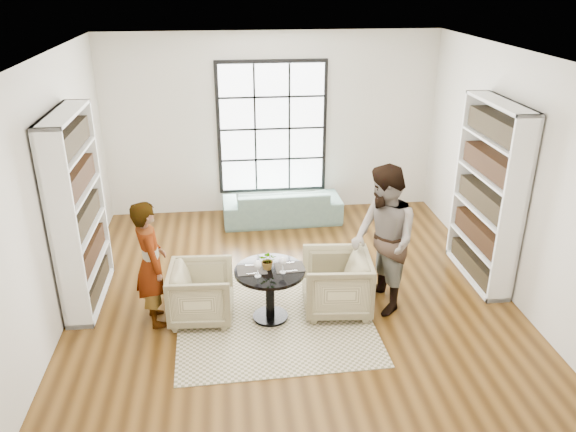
{
  "coord_description": "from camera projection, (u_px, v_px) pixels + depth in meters",
  "views": [
    {
      "loc": [
        -0.75,
        -6.1,
        3.83
      ],
      "look_at": [
        -0.02,
        0.4,
        0.97
      ],
      "focal_mm": 35.0,
      "sensor_mm": 36.0,
      "label": 1
    }
  ],
  "objects": [
    {
      "name": "wine_glass_right",
      "position": [
        283.0,
        262.0,
        6.37
      ],
      "size": [
        0.09,
        0.09,
        0.2
      ],
      "color": "silver",
      "rests_on": "pedestal_table"
    },
    {
      "name": "sofa",
      "position": [
        282.0,
        205.0,
        9.3
      ],
      "size": [
        1.95,
        0.8,
        0.56
      ],
      "primitive_type": "imported",
      "rotation": [
        0.0,
        0.0,
        3.17
      ],
      "color": "gray",
      "rests_on": "ground"
    },
    {
      "name": "ground",
      "position": [
        293.0,
        298.0,
        7.17
      ],
      "size": [
        6.0,
        6.0,
        0.0
      ],
      "primitive_type": "plane",
      "color": "brown"
    },
    {
      "name": "cutlery_right",
      "position": [
        290.0,
        267.0,
        6.54
      ],
      "size": [
        0.15,
        0.23,
        0.01
      ],
      "primitive_type": null,
      "rotation": [
        0.0,
        0.0,
        0.06
      ],
      "color": "silver",
      "rests_on": "placemat_right"
    },
    {
      "name": "placemat_right",
      "position": [
        290.0,
        267.0,
        6.54
      ],
      "size": [
        0.35,
        0.28,
        0.01
      ],
      "primitive_type": "cube",
      "rotation": [
        0.0,
        0.0,
        0.06
      ],
      "color": "#292724",
      "rests_on": "pedestal_table"
    },
    {
      "name": "person_right",
      "position": [
        384.0,
        240.0,
        6.63
      ],
      "size": [
        0.83,
        0.99,
        1.83
      ],
      "primitive_type": "imported",
      "rotation": [
        0.0,
        0.0,
        -1.41
      ],
      "color": "gray",
      "rests_on": "ground"
    },
    {
      "name": "flower_centerpiece",
      "position": [
        268.0,
        260.0,
        6.47
      ],
      "size": [
        0.24,
        0.22,
        0.23
      ],
      "primitive_type": "imported",
      "rotation": [
        0.0,
        0.0,
        -0.24
      ],
      "color": "gray",
      "rests_on": "pedestal_table"
    },
    {
      "name": "armchair_left",
      "position": [
        202.0,
        293.0,
        6.64
      ],
      "size": [
        0.79,
        0.77,
        0.68
      ],
      "primitive_type": "imported",
      "rotation": [
        0.0,
        0.0,
        1.52
      ],
      "color": "tan",
      "rests_on": "ground"
    },
    {
      "name": "armchair_right",
      "position": [
        336.0,
        283.0,
        6.79
      ],
      "size": [
        0.87,
        0.85,
        0.74
      ],
      "primitive_type": "imported",
      "rotation": [
        0.0,
        0.0,
        -1.65
      ],
      "color": "tan",
      "rests_on": "ground"
    },
    {
      "name": "placemat_left",
      "position": [
        252.0,
        270.0,
        6.48
      ],
      "size": [
        0.35,
        0.28,
        0.01
      ],
      "primitive_type": "cube",
      "rotation": [
        0.0,
        0.0,
        0.06
      ],
      "color": "#292724",
      "rests_on": "pedestal_table"
    },
    {
      "name": "pedestal_table",
      "position": [
        270.0,
        283.0,
        6.56
      ],
      "size": [
        0.83,
        0.83,
        0.66
      ],
      "rotation": [
        0.0,
        0.0,
        0.06
      ],
      "color": "black",
      "rests_on": "ground"
    },
    {
      "name": "person_left",
      "position": [
        151.0,
        264.0,
        6.41
      ],
      "size": [
        0.52,
        0.64,
        1.53
      ],
      "primitive_type": "imported",
      "rotation": [
        0.0,
        0.0,
        1.87
      ],
      "color": "gray",
      "rests_on": "ground"
    },
    {
      "name": "wine_glass_left",
      "position": [
        257.0,
        265.0,
        6.29
      ],
      "size": [
        0.09,
        0.09,
        0.2
      ],
      "color": "silver",
      "rests_on": "pedestal_table"
    },
    {
      "name": "cutlery_left",
      "position": [
        252.0,
        269.0,
        6.48
      ],
      "size": [
        0.15,
        0.23,
        0.01
      ],
      "primitive_type": null,
      "rotation": [
        0.0,
        0.0,
        0.06
      ],
      "color": "silver",
      "rests_on": "placemat_left"
    },
    {
      "name": "room_shell",
      "position": [
        289.0,
        191.0,
        7.16
      ],
      "size": [
        6.0,
        6.01,
        6.0
      ],
      "color": "silver",
      "rests_on": "ground"
    },
    {
      "name": "rug",
      "position": [
        274.0,
        316.0,
        6.8
      ],
      "size": [
        2.35,
        2.35,
        0.01
      ],
      "primitive_type": "cube",
      "rotation": [
        0.0,
        0.0,
        0.03
      ],
      "color": "#C3B092",
      "rests_on": "ground"
    }
  ]
}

